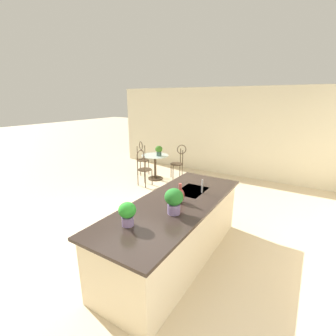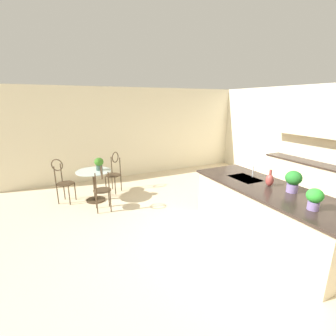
{
  "view_description": "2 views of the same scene",
  "coord_description": "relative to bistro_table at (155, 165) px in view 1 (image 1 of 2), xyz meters",
  "views": [
    {
      "loc": [
        3.05,
        2.44,
        2.38
      ],
      "look_at": [
        -1.41,
        -0.33,
        0.83
      ],
      "focal_mm": 25.53,
      "sensor_mm": 36.0,
      "label": 1
    },
    {
      "loc": [
        2.9,
        -2.27,
        2.3
      ],
      "look_at": [
        -1.39,
        -0.19,
        0.96
      ],
      "focal_mm": 25.41,
      "sensor_mm": 36.0,
      "label": 2
    }
  ],
  "objects": [
    {
      "name": "potted_plant_on_table",
      "position": [
        -0.01,
        0.14,
        0.46
      ],
      "size": [
        0.21,
        0.21,
        0.3
      ],
      "color": "#385147",
      "rests_on": "bistro_table"
    },
    {
      "name": "ground_plane",
      "position": [
        2.61,
        1.52,
        -0.45
      ],
      "size": [
        40.0,
        40.0,
        0.0
      ],
      "primitive_type": "plane",
      "color": "beige"
    },
    {
      "name": "chair_toward_desk",
      "position": [
        -0.24,
        -0.67,
        0.13
      ],
      "size": [
        0.52,
        0.52,
        1.04
      ],
      "color": "#3D2D1E",
      "rests_on": "ground"
    },
    {
      "name": "chair_by_island",
      "position": [
        -0.42,
        0.57,
        0.13
      ],
      "size": [
        0.54,
        0.54,
        1.04
      ],
      "color": "#3D2D1E",
      "rests_on": "ground"
    },
    {
      "name": "vase_on_counter",
      "position": [
        2.86,
        2.43,
        0.58
      ],
      "size": [
        0.13,
        0.13,
        0.29
      ],
      "color": "#993D38",
      "rests_on": "kitchen_island"
    },
    {
      "name": "chair_near_window",
      "position": [
        0.66,
        0.06,
        0.13
      ],
      "size": [
        0.5,
        0.41,
        1.04
      ],
      "color": "#3D2D1E",
      "rests_on": "ground"
    },
    {
      "name": "potted_plant_counter_far",
      "position": [
        3.76,
        2.22,
        0.64
      ],
      "size": [
        0.21,
        0.21,
        0.29
      ],
      "color": "#7A669E",
      "rests_on": "kitchen_island"
    },
    {
      "name": "wall_left_window",
      "position": [
        -1.65,
        1.52,
        0.9
      ],
      "size": [
        0.12,
        7.8,
        2.7
      ],
      "primitive_type": "cube",
      "color": "beige",
      "rests_on": "ground"
    },
    {
      "name": "sink_faucet",
      "position": [
        2.36,
        2.55,
        0.58
      ],
      "size": [
        0.02,
        0.02,
        0.22
      ],
      "primitive_type": "cylinder",
      "color": "#B2B5BA",
      "rests_on": "kitchen_island"
    },
    {
      "name": "bistro_table",
      "position": [
        0.0,
        0.0,
        0.0
      ],
      "size": [
        0.8,
        0.8,
        0.74
      ],
      "color": "#3D2D1E",
      "rests_on": "ground"
    },
    {
      "name": "potted_plant_counter_near",
      "position": [
        3.21,
        2.53,
        0.67
      ],
      "size": [
        0.25,
        0.25,
        0.35
      ],
      "color": "#7A669E",
      "rests_on": "kitchen_island"
    },
    {
      "name": "kitchen_island",
      "position": [
        2.91,
        2.37,
        0.02
      ],
      "size": [
        2.8,
        1.06,
        0.92
      ],
      "color": "beige",
      "rests_on": "ground"
    }
  ]
}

